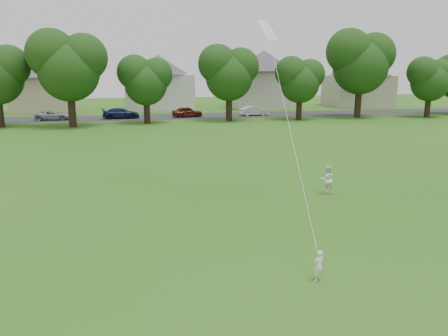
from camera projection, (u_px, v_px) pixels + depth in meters
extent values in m
plane|color=#285613|center=(248.00, 243.00, 15.43)|extent=(160.00, 160.00, 0.00)
cube|color=#2D2D30|center=(165.00, 117.00, 55.53)|extent=(90.00, 7.00, 0.01)
imported|color=white|center=(319.00, 266.00, 12.60)|extent=(0.40, 0.32, 0.94)
imported|color=white|center=(327.00, 179.00, 21.38)|extent=(0.73, 0.59, 1.43)
plane|color=white|center=(268.00, 30.00, 19.48)|extent=(1.22, 1.13, 0.86)
cylinder|color=white|center=(288.00, 120.00, 16.02)|extent=(0.01, 0.01, 11.23)
cylinder|color=black|center=(0.00, 111.00, 45.41)|extent=(0.73, 0.73, 3.41)
cylinder|color=black|center=(72.00, 108.00, 45.51)|extent=(0.77, 0.77, 3.88)
cylinder|color=black|center=(147.00, 110.00, 48.62)|extent=(0.69, 0.69, 2.91)
cylinder|color=black|center=(229.00, 106.00, 50.78)|extent=(0.73, 0.73, 3.39)
cylinder|color=black|center=(299.00, 108.00, 52.10)|extent=(0.69, 0.69, 2.89)
cylinder|color=black|center=(358.00, 101.00, 54.38)|extent=(0.80, 0.80, 4.18)
cylinder|color=black|center=(428.00, 106.00, 54.85)|extent=(0.69, 0.69, 2.90)
imported|color=#9A9CA8|center=(53.00, 115.00, 51.85)|extent=(4.08, 1.90, 1.13)
imported|color=#131B3D|center=(121.00, 113.00, 53.38)|extent=(4.53, 2.03, 1.29)
imported|color=#501A10|center=(187.00, 112.00, 54.98)|extent=(3.96, 2.00, 1.29)
imported|color=silver|center=(254.00, 111.00, 56.69)|extent=(3.82, 1.61, 1.23)
cube|color=#BAAB8B|center=(45.00, 95.00, 61.41)|extent=(8.14, 6.97, 4.80)
pyramid|color=#454348|center=(41.00, 58.00, 60.28)|extent=(11.75, 11.75, 2.64)
cube|color=silver|center=(159.00, 92.00, 64.51)|extent=(9.86, 6.41, 5.11)
pyramid|color=#454348|center=(158.00, 55.00, 63.31)|extent=(14.22, 14.22, 2.81)
cube|color=#B9B4A6|center=(263.00, 90.00, 67.59)|extent=(9.46, 7.58, 5.60)
pyramid|color=#454348|center=(264.00, 50.00, 66.27)|extent=(13.65, 13.65, 3.08)
cube|color=#AFA591|center=(358.00, 91.00, 70.81)|extent=(9.62, 7.16, 4.88)
pyramid|color=#454348|center=(360.00, 58.00, 69.66)|extent=(13.88, 13.88, 2.68)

